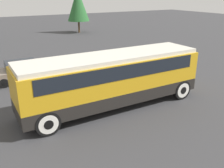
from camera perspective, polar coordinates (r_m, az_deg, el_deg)
name	(u,v)px	position (r m, az deg, el deg)	size (l,w,h in m)	color
ground_plane	(112,106)	(14.12, 0.00, -5.11)	(120.00, 120.00, 0.00)	#38383A
tour_bus	(114,76)	(13.49, 0.35, 1.95)	(10.16, 2.63, 2.98)	black
parked_car_near	(24,71)	(19.07, -19.48, 2.86)	(4.06, 1.96, 1.46)	#7A6B5B
parked_car_mid	(91,65)	(19.68, -4.91, 4.31)	(4.60, 1.88, 1.30)	maroon
tree_left	(78,5)	(40.31, -7.78, 17.55)	(3.33, 3.33, 6.69)	brown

